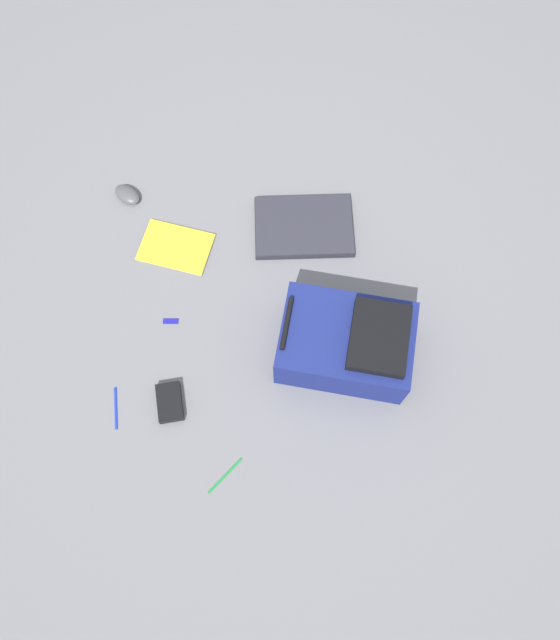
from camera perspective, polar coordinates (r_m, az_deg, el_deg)
The scene contains 9 objects.
ground_plane at distance 2.11m, azimuth -0.95°, elevation 0.33°, with size 3.69×3.69×0.00m, color slate.
backpack at distance 1.98m, azimuth 6.20°, elevation -2.13°, with size 0.47×0.39×0.22m.
laptop at distance 2.24m, azimuth 2.22°, elevation 8.58°, with size 0.36×0.26×0.03m.
book_manual at distance 2.24m, azimuth -9.56°, elevation 6.60°, with size 0.29×0.24×0.01m.
computer_mouse at distance 2.37m, azimuth -13.84°, elevation 11.13°, with size 0.06×0.10×0.04m, color #4C4C51.
power_brick at distance 2.03m, azimuth -10.10°, elevation -7.46°, with size 0.08×0.13×0.03m, color black.
pen_black at distance 1.98m, azimuth -5.07°, elevation -14.05°, with size 0.01×0.01×0.14m, color #198C33.
pen_blue at distance 2.08m, azimuth -14.87°, elevation -7.83°, with size 0.01×0.01×0.14m, color #1933B2.
usb_stick at distance 2.13m, azimuth -10.02°, elevation -0.09°, with size 0.02×0.05×0.01m, color #191999.
Camera 1 is at (-0.03, -0.76, 1.96)m, focal length 34.83 mm.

